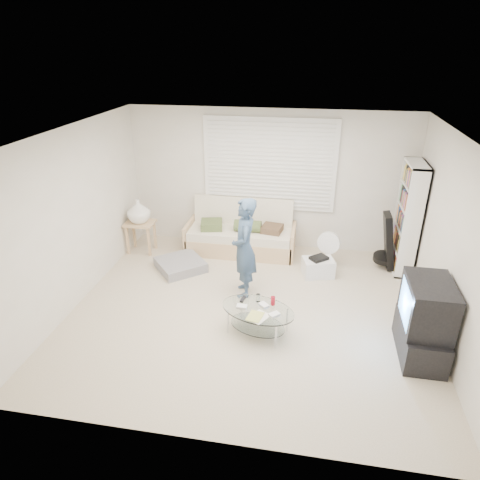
% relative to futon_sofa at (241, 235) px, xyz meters
% --- Properties ---
extents(ground, '(5.00, 5.00, 0.00)m').
position_rel_futon_sofa_xyz_m(ground, '(0.44, -1.87, -0.31)').
color(ground, tan).
rests_on(ground, ground).
extents(room_shell, '(5.02, 4.52, 2.51)m').
position_rel_futon_sofa_xyz_m(room_shell, '(0.44, -1.39, 1.32)').
color(room_shell, beige).
rests_on(room_shell, ground).
extents(window_blinds, '(2.32, 0.08, 1.62)m').
position_rel_futon_sofa_xyz_m(window_blinds, '(0.44, 0.33, 1.24)').
color(window_blinds, silver).
rests_on(window_blinds, ground).
extents(futon_sofa, '(1.94, 0.78, 0.95)m').
position_rel_futon_sofa_xyz_m(futon_sofa, '(0.00, 0.00, 0.00)').
color(futon_sofa, tan).
rests_on(futon_sofa, ground).
extents(grey_floor_pillow, '(1.00, 1.00, 0.16)m').
position_rel_futon_sofa_xyz_m(grey_floor_pillow, '(-0.89, -0.86, -0.23)').
color(grey_floor_pillow, gray).
rests_on(grey_floor_pillow, ground).
extents(side_table, '(0.51, 0.41, 1.00)m').
position_rel_futon_sofa_xyz_m(side_table, '(-1.78, -0.33, 0.43)').
color(side_table, tan).
rests_on(side_table, ground).
extents(bookshelf, '(0.29, 0.77, 1.82)m').
position_rel_futon_sofa_xyz_m(bookshelf, '(2.76, -0.18, 0.60)').
color(bookshelf, white).
rests_on(bookshelf, ground).
extents(guitar_case, '(0.35, 0.36, 0.96)m').
position_rel_futon_sofa_xyz_m(guitar_case, '(2.51, -0.21, 0.12)').
color(guitar_case, black).
rests_on(guitar_case, ground).
extents(floor_fan, '(0.40, 0.26, 0.64)m').
position_rel_futon_sofa_xyz_m(floor_fan, '(1.54, -0.31, 0.06)').
color(floor_fan, white).
rests_on(floor_fan, ground).
extents(storage_bin, '(0.56, 0.46, 0.34)m').
position_rel_futon_sofa_xyz_m(storage_bin, '(1.40, -0.67, -0.16)').
color(storage_bin, white).
rests_on(storage_bin, ground).
extents(tv_unit, '(0.52, 0.92, 1.00)m').
position_rel_futon_sofa_xyz_m(tv_unit, '(2.64, -2.42, 0.18)').
color(tv_unit, black).
rests_on(tv_unit, ground).
extents(coffee_table, '(1.12, 0.88, 0.49)m').
position_rel_futon_sofa_xyz_m(coffee_table, '(0.63, -2.35, -0.02)').
color(coffee_table, silver).
rests_on(coffee_table, ground).
extents(standing_person, '(0.47, 0.62, 1.53)m').
position_rel_futon_sofa_xyz_m(standing_person, '(0.30, -1.42, 0.45)').
color(standing_person, '#304A65').
rests_on(standing_person, ground).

